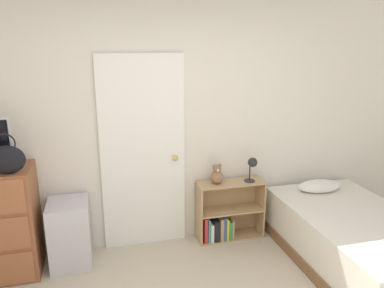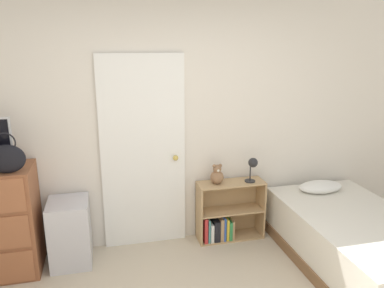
{
  "view_description": "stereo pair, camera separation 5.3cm",
  "coord_description": "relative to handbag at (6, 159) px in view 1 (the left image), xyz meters",
  "views": [
    {
      "loc": [
        -0.65,
        -1.69,
        2.12
      ],
      "look_at": [
        0.24,
        1.75,
        1.14
      ],
      "focal_mm": 35.0,
      "sensor_mm": 36.0,
      "label": 1
    },
    {
      "loc": [
        -0.6,
        -1.71,
        2.12
      ],
      "look_at": [
        0.24,
        1.75,
        1.14
      ],
      "focal_mm": 35.0,
      "sensor_mm": 36.0,
      "label": 2
    }
  ],
  "objects": [
    {
      "name": "bed",
      "position": [
        3.11,
        -0.53,
        -0.91
      ],
      "size": [
        1.1,
        1.87,
        0.62
      ],
      "color": "brown",
      "rests_on": "ground_plane"
    },
    {
      "name": "door_closed",
      "position": [
        1.19,
        0.39,
        -0.16
      ],
      "size": [
        0.86,
        0.09,
        2.01
      ],
      "color": "white",
      "rests_on": "ground_plane"
    },
    {
      "name": "teddy_bear",
      "position": [
        1.95,
        0.27,
        -0.42
      ],
      "size": [
        0.14,
        0.14,
        0.22
      ],
      "color": "#8C6647",
      "rests_on": "bookshelf"
    },
    {
      "name": "storage_bin",
      "position": [
        0.43,
        0.18,
        -0.84
      ],
      "size": [
        0.38,
        0.43,
        0.65
      ],
      "color": "silver",
      "rests_on": "ground_plane"
    },
    {
      "name": "wall_back",
      "position": [
        1.41,
        0.45,
        0.11
      ],
      "size": [
        10.0,
        0.06,
        2.55
      ],
      "color": "silver",
      "rests_on": "ground_plane"
    },
    {
      "name": "bookshelf",
      "position": [
        2.05,
        0.27,
        -0.91
      ],
      "size": [
        0.73,
        0.25,
        0.66
      ],
      "color": "tan",
      "rests_on": "ground_plane"
    },
    {
      "name": "desk_lamp",
      "position": [
        2.33,
        0.23,
        -0.32
      ],
      "size": [
        0.13,
        0.12,
        0.27
      ],
      "color": "#262628",
      "rests_on": "bookshelf"
    },
    {
      "name": "handbag",
      "position": [
        0.0,
        0.0,
        0.0
      ],
      "size": [
        0.31,
        0.09,
        0.36
      ],
      "color": "black",
      "rests_on": "dresser"
    }
  ]
}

